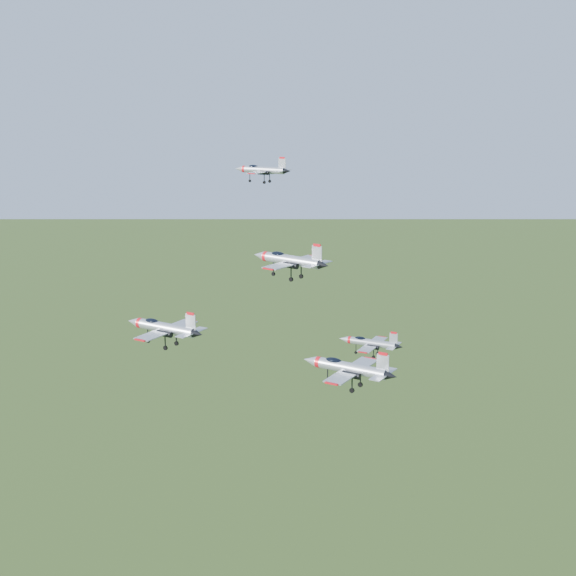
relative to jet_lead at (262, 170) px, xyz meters
The scene contains 5 objects.
jet_lead is the anchor object (origin of this frame).
jet_left_high 28.28m from the jet_lead, 45.42° to the right, with size 13.74×11.35×3.67m.
jet_right_high 39.06m from the jet_lead, 78.86° to the right, with size 13.69×11.29×3.66m.
jet_left_low 36.50m from the jet_lead, 13.42° to the right, with size 10.77×8.99×2.88m.
jet_right_low 49.64m from the jet_lead, 40.03° to the right, with size 13.48×11.13×3.61m.
Camera 1 is at (67.01, -97.34, 153.63)m, focal length 50.00 mm.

